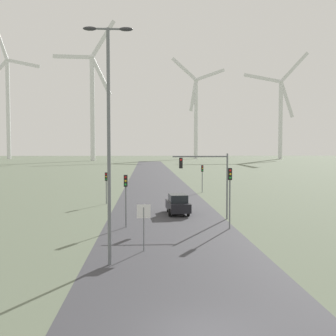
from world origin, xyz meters
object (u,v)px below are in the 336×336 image
Objects in this scene: traffic_light_post_mid_left at (106,181)px; wind_turbine_left at (92,98)px; traffic_light_post_near_left at (126,189)px; wind_turbine_right at (281,111)px; car_approaching at (178,204)px; wind_turbine_center at (196,110)px; traffic_light_post_mid_right at (202,172)px; streetlamp at (109,123)px; traffic_light_mast_overhead at (208,172)px; wind_turbine_far_left at (8,100)px; traffic_light_post_near_right at (230,185)px; stop_sign_near at (144,218)px.

wind_turbine_left is at bearing 98.14° from traffic_light_post_mid_left.
wind_turbine_right is at bearing 67.58° from traffic_light_post_near_left.
wind_turbine_center reaches higher than car_approaching.
car_approaching is at bearing -105.36° from traffic_light_post_mid_right.
streetlamp reaches higher than traffic_light_post_mid_left.
wind_turbine_far_left is (-81.58, 191.18, 28.76)m from traffic_light_mast_overhead.
car_approaching is 0.06× the size of wind_turbine_left.
traffic_light_post_near_left is 0.95× the size of car_approaching.
wind_turbine_center is (30.63, 204.47, 20.29)m from streetlamp.
traffic_light_post_near_right reaches higher than car_approaching.
wind_turbine_left is (50.99, -33.87, -2.68)m from wind_turbine_far_left.
wind_turbine_left is at bearing 100.39° from car_approaching.
streetlamp is 17.46m from car_approaching.
stop_sign_near is 0.60× the size of traffic_light_post_near_right.
streetlamp is 3.25× the size of traffic_light_post_mid_right.
traffic_light_post_near_left is 1.07× the size of traffic_light_post_mid_right.
streetlamp is at bearing -83.89° from traffic_light_post_mid_left.
wind_turbine_center reaches higher than traffic_light_mast_overhead.
traffic_light_post_mid_right is (11.96, 10.44, 0.23)m from traffic_light_post_mid_left.
traffic_light_post_near_right is 0.08× the size of wind_turbine_center.
wind_turbine_right is at bearing 68.50° from streetlamp.
wind_turbine_center is (105.12, 0.63, -5.15)m from wind_turbine_far_left.
traffic_light_post_near_right reaches higher than traffic_light_post_mid_left.
streetlamp reaches higher than traffic_light_mast_overhead.
traffic_light_mast_overhead is at bearing -78.99° from wind_turbine_left.
wind_turbine_left is at bearing 103.55° from traffic_light_post_mid_right.
traffic_light_post_near_left is at bearing -112.42° from wind_turbine_right.
traffic_light_post_near_right is at bearing -110.22° from wind_turbine_right.
traffic_light_post_mid_right is 0.06× the size of wind_turbine_left.
wind_turbine_far_left is at bearing 112.95° from traffic_light_post_near_right.
wind_turbine_right is at bearing 67.48° from traffic_light_post_mid_right.
traffic_light_post_mid_right is 0.06× the size of wind_turbine_right.
wind_turbine_far_left is at bearing 113.11° from traffic_light_mast_overhead.
stop_sign_near is at bearing -136.58° from traffic_light_post_near_right.
traffic_light_mast_overhead is (-2.47, -20.13, 1.28)m from traffic_light_post_mid_right.
car_approaching is 159.73m from wind_turbine_left.
stop_sign_near is 0.05× the size of wind_turbine_right.
traffic_light_post_mid_left is 0.05× the size of wind_turbine_left.
car_approaching is at bearing -111.86° from wind_turbine_right.
stop_sign_near reaches higher than car_approaching.
streetlamp is 4.40× the size of stop_sign_near.
traffic_light_mast_overhead is 0.08× the size of wind_turbine_left.
wind_turbine_right is (99.85, 23.86, -3.33)m from wind_turbine_left.
wind_turbine_right is (76.00, 184.18, 23.84)m from traffic_light_post_near_left.
wind_turbine_left is 1.16× the size of wind_turbine_center.
traffic_light_post_near_left is at bearing -155.97° from traffic_light_mast_overhead.
traffic_light_post_mid_left is 0.81× the size of car_approaching.
stop_sign_near is 0.04× the size of wind_turbine_far_left.
traffic_light_post_near_right is 1.22× the size of traffic_light_post_mid_right.
wind_turbine_left is (-23.50, 169.97, 22.77)m from streetlamp.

